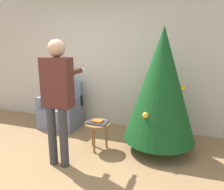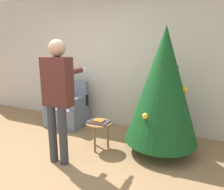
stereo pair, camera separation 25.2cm
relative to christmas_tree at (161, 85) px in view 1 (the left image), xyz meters
name	(u,v)px [view 1 (the left image)]	position (x,y,z in m)	size (l,w,h in m)	color
ground_plane	(38,181)	(-1.33, -1.38, -1.09)	(14.00, 14.00, 0.00)	#99754C
wall_back	(102,61)	(-1.33, 0.85, 0.26)	(8.00, 0.06, 2.70)	beige
christmas_tree	(161,85)	(0.00, 0.00, 0.00)	(1.14, 1.14, 1.98)	brown
armchair	(62,111)	(-2.06, 0.35, -0.75)	(0.78, 0.60, 0.93)	slate
person_standing	(58,92)	(-1.28, -0.90, -0.02)	(0.43, 0.57, 1.77)	#38383D
side_stool	(98,127)	(-0.95, -0.32, -0.70)	(0.42, 0.42, 0.46)	olive
laptop	(97,122)	(-0.95, -0.32, -0.62)	(0.34, 0.24, 0.02)	#38383D
book	(97,121)	(-0.95, -0.32, -0.60)	(0.17, 0.13, 0.02)	orange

